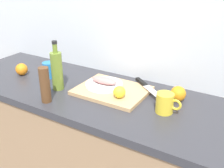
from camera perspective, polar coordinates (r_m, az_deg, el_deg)
The scene contains 13 objects.
back_wall at distance 1.64m, azimuth 4.48°, elevation 13.26°, with size 3.20×0.05×2.50m, color silver.
kitchen_counter at distance 1.73m, azimuth -1.47°, elevation -15.72°, with size 2.00×0.60×0.90m.
cutting_board at distance 1.50m, azimuth 0.00°, elevation -1.39°, with size 0.39×0.31×0.02m, color tan.
white_plate at distance 1.54m, azimuth -1.70°, elevation -0.10°, with size 0.21×0.21×0.01m, color white.
fish_fillet at distance 1.52m, azimuth -1.71°, elevation 0.77°, with size 0.16×0.07×0.04m, color tan.
chef_knife at distance 1.53m, azimuth 7.17°, elevation -0.35°, with size 0.25×0.20×0.02m.
lemon_0 at distance 1.39m, azimuth 1.57°, elevation -1.71°, with size 0.06×0.06×0.06m, color yellow.
olive_oil_bottle at distance 1.53m, azimuth -11.64°, elevation 2.92°, with size 0.06×0.06×0.28m.
coffee_mug_1 at distance 1.73m, azimuth -13.19°, elevation 2.93°, with size 0.12×0.08×0.10m.
coffee_mug_2 at distance 1.31m, azimuth 11.25°, elevation -4.00°, with size 0.13×0.09×0.10m.
orange_0 at distance 1.82m, azimuth -18.67°, elevation 2.99°, with size 0.08×0.08×0.08m, color orange.
orange_1 at distance 1.44m, azimuth 13.88°, elevation -2.02°, with size 0.08×0.08×0.08m, color orange.
pepper_mill at distance 1.41m, azimuth -14.07°, elevation -0.19°, with size 0.05×0.05×0.19m, color brown.
Camera 1 is at (0.72, -1.11, 1.56)m, focal length 42.99 mm.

